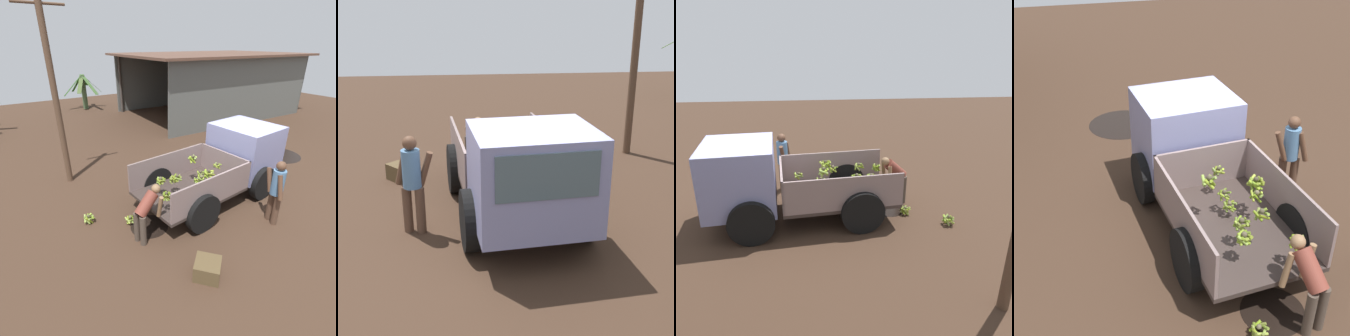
% 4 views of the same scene
% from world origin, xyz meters
% --- Properties ---
extents(ground, '(36.00, 36.00, 0.00)m').
position_xyz_m(ground, '(0.00, 0.00, 0.00)').
color(ground, '#3E2B1E').
extents(mud_patch_0, '(1.73, 1.73, 0.01)m').
position_xyz_m(mud_patch_0, '(3.39, 1.01, 0.00)').
color(mud_patch_0, black).
rests_on(mud_patch_0, ground).
extents(mud_patch_1, '(0.95, 0.95, 0.01)m').
position_xyz_m(mud_patch_1, '(-3.32, -0.21, 0.00)').
color(mud_patch_1, black).
rests_on(mud_patch_1, ground).
extents(cargo_truck, '(4.54, 2.44, 1.98)m').
position_xyz_m(cargo_truck, '(-0.21, 0.12, 1.06)').
color(cargo_truck, '#3A2E2B').
rests_on(cargo_truck, ground).
extents(person_foreground_visitor, '(0.42, 0.69, 1.69)m').
position_xyz_m(person_foreground_visitor, '(-0.57, -1.70, 0.94)').
color(person_foreground_visitor, brown).
rests_on(person_foreground_visitor, ground).
extents(person_worker_loading, '(0.73, 0.59, 1.31)m').
position_xyz_m(person_worker_loading, '(-3.57, -0.56, 0.77)').
color(person_worker_loading, '#493D33').
rests_on(person_worker_loading, ground).
extents(banana_bunch_on_ground_0, '(0.29, 0.27, 0.22)m').
position_xyz_m(banana_bunch_on_ground_0, '(-3.67, 0.15, 0.12)').
color(banana_bunch_on_ground_0, brown).
rests_on(banana_bunch_on_ground_0, ground).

